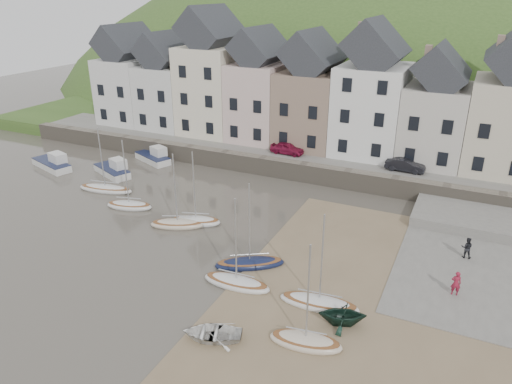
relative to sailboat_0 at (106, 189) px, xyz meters
The scene contains 25 objects.
ground 17.10m from the sailboat_0, 22.49° to the right, with size 160.00×160.00×0.00m, color #464037.
quay_land 29.97m from the sailboat_0, 58.19° to the left, with size 90.00×30.00×1.50m, color #375321.
quay_street 21.12m from the sailboat_0, 41.47° to the left, with size 70.00×7.00×0.10m, color slate.
seawall 18.96m from the sailboat_0, 33.52° to the left, with size 70.00×1.20×1.80m, color slate.
beach 27.58m from the sailboat_0, 13.71° to the right, with size 18.00×26.00×0.06m, color #766247.
slipway 30.83m from the sailboat_0, ahead, with size 8.00×18.00×0.12m, color slate.
hillside 57.51m from the sailboat_0, 78.58° to the left, with size 134.40×84.00×84.00m.
townhouse_terrace 25.75m from the sailboat_0, 44.85° to the left, with size 61.05×8.00×13.93m.
sailboat_0 is the anchor object (origin of this frame).
sailboat_1 4.87m from the sailboat_0, 24.65° to the right, with size 4.30×2.49×6.32m.
sailboat_2 10.65m from the sailboat_0, 17.48° to the right, with size 4.56×3.12×6.32m.
sailboat_3 11.42m from the sailboat_0, 10.83° to the right, with size 4.27×2.69×6.32m.
sailboat_4 20.08m from the sailboat_0, 25.06° to the right, with size 4.60×1.71×6.32m.
sailboat_5 18.92m from the sailboat_0, 18.70° to the right, with size 4.84×3.79×6.32m.
sailboat_6 25.02m from the sailboat_0, 19.39° to the right, with size 4.96×2.01×6.32m.
sailboat_7 26.77m from the sailboat_0, 26.19° to the right, with size 4.12×2.08×6.32m.
motorboat_0 4.30m from the sailboat_0, 120.54° to the left, with size 5.14×3.48×1.70m.
motorboat_1 9.58m from the sailboat_0, 164.91° to the left, with size 5.76×3.27×1.70m.
motorboat_2 8.82m from the sailboat_0, 95.85° to the left, with size 5.07×3.42×1.70m.
rowboat_white 23.54m from the sailboat_0, 34.96° to the right, with size 2.29×3.21×0.66m, color white.
rowboat_green 26.99m from the sailboat_0, 20.34° to the right, with size 2.29×2.66×1.40m, color #142D22.
person_red 31.02m from the sailboat_0, ahead, with size 0.59×0.39×1.62m, color maroon.
person_dark 31.17m from the sailboat_0, ahead, with size 0.75×0.58×1.54m, color black.
car_left 18.46m from the sailboat_0, 44.92° to the left, with size 1.43×3.54×1.21m, color maroon.
car_right 28.16m from the sailboat_0, 27.47° to the left, with size 1.27×3.64×1.20m, color black.
Camera 1 is at (14.41, -24.56, 17.44)m, focal length 33.45 mm.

